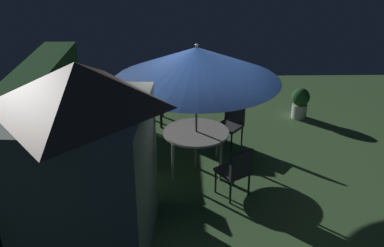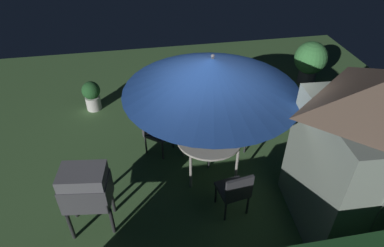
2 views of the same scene
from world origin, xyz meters
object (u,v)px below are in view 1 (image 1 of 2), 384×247
garden_shed (85,159)px  chair_near_shed (231,122)px  bbq_grill (152,88)px  potted_plant_by_grill (300,102)px  patio_table (196,134)px  chair_far_side (136,149)px  patio_umbrella (197,64)px  chair_toward_hedge (236,170)px

garden_shed → chair_near_shed: garden_shed is taller
bbq_grill → potted_plant_by_grill: 3.47m
patio_table → chair_near_shed: size_ratio=1.34×
chair_near_shed → chair_far_side: bearing=121.4°
garden_shed → potted_plant_by_grill: bearing=-42.7°
garden_shed → patio_table: (2.07, -1.54, -0.68)m
bbq_grill → patio_umbrella: bearing=-155.8°
garden_shed → patio_table: bearing=-36.7°
garden_shed → bbq_grill: (4.18, -0.60, -0.54)m
bbq_grill → chair_toward_hedge: 3.45m
patio_table → patio_umbrella: 1.34m
garden_shed → chair_near_shed: bearing=-37.2°
patio_table → bbq_grill: bearing=24.2°
bbq_grill → chair_far_side: 2.31m
bbq_grill → potted_plant_by_grill: size_ratio=1.64×
chair_near_shed → chair_toward_hedge: (-1.89, 0.11, 0.00)m
patio_table → potted_plant_by_grill: (2.30, -2.49, -0.31)m
bbq_grill → chair_far_side: bearing=176.2°
chair_near_shed → chair_far_side: (-1.12, 1.84, 0.00)m
patio_umbrella → chair_toward_hedge: 1.90m
patio_umbrella → potted_plant_by_grill: size_ratio=4.00×
bbq_grill → chair_toward_hedge: bearing=-152.7°
bbq_grill → chair_toward_hedge: size_ratio=1.33×
patio_table → potted_plant_by_grill: size_ratio=1.65×
chair_near_shed → chair_far_side: same height
chair_far_side → chair_toward_hedge: (-0.77, -1.73, 0.00)m
garden_shed → chair_far_side: garden_shed is taller
chair_far_side → patio_umbrella: bearing=-80.5°
patio_umbrella → chair_far_side: size_ratio=3.24×
potted_plant_by_grill → bbq_grill: bearing=93.2°
bbq_grill → chair_far_side: bbq_grill is taller
potted_plant_by_grill → patio_umbrella: bearing=132.6°
garden_shed → potted_plant_by_grill: garden_shed is taller
bbq_grill → chair_far_side: (-2.29, 0.15, -0.33)m
chair_near_shed → garden_shed: bearing=142.8°
bbq_grill → potted_plant_by_grill: bbq_grill is taller
chair_near_shed → chair_far_side: size_ratio=1.00×
chair_toward_hedge → potted_plant_by_grill: chair_toward_hedge is taller
garden_shed → chair_far_side: 2.12m
garden_shed → patio_umbrella: (2.07, -1.54, 0.66)m
chair_far_side → chair_toward_hedge: same height
chair_far_side → chair_near_shed: bearing=-58.6°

